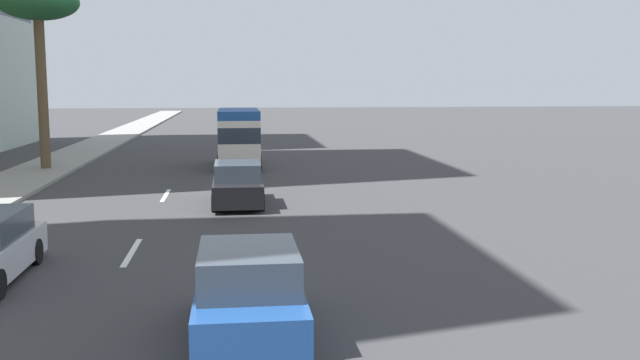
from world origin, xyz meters
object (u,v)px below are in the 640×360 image
object	(u,v)px
car_lead	(249,296)
car_fourth	(238,185)
minibus_second	(239,136)
palm_tree	(38,8)

from	to	relation	value
car_lead	car_fourth	size ratio (longest dim) A/B	0.93
car_fourth	car_lead	bearing A→B (deg)	-179.65
minibus_second	car_fourth	xyz separation A→B (m)	(-12.28, 0.17, -0.94)
car_lead	minibus_second	world-z (taller)	minibus_second
minibus_second	car_fourth	distance (m)	12.31
car_lead	car_fourth	xyz separation A→B (m)	(14.16, 0.09, -0.03)
palm_tree	car_fourth	bearing A→B (deg)	-140.16
car_lead	minibus_second	xyz separation A→B (m)	(26.44, -0.08, 0.91)
palm_tree	minibus_second	bearing A→B (deg)	-86.81
car_lead	car_fourth	world-z (taller)	car_lead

